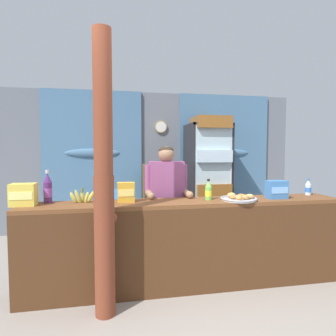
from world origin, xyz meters
The scene contains 16 objects.
ground_plane centered at (0.00, 1.12, 0.00)m, with size 7.28×7.28×0.00m, color gray.
back_wall_curtained centered at (0.02, 2.84, 1.31)m, with size 5.38×0.22×2.53m.
stall_counter centered at (0.05, 0.38, 0.56)m, with size 3.42×0.46×0.93m.
timber_post centered at (-0.81, 0.08, 1.20)m, with size 0.20×0.18×2.50m.
drink_fridge centered at (0.88, 2.29, 1.12)m, with size 0.71×0.76×2.04m.
bottle_shelf_rack centered at (0.00, 2.48, 0.64)m, with size 0.48×0.28×1.23m.
plastic_lawn_chair centered at (-0.81, 1.99, 0.49)m, with size 0.62×0.62×0.86m.
shopkeeper centered at (-0.11, 0.89, 0.96)m, with size 0.52×0.42×1.52m.
soda_bottle_grape_soda centered at (-1.40, 0.63, 1.07)m, with size 0.09×0.09×0.34m.
soda_bottle_lime_soda centered at (0.28, 0.50, 1.03)m, with size 0.08×0.08×0.23m.
soda_bottle_water centered at (1.58, 0.60, 1.02)m, with size 0.07×0.07×0.20m.
snack_box_choco_powder centered at (-0.61, 0.52, 1.03)m, with size 0.18×0.10×0.21m.
snack_box_biscuit centered at (1.06, 0.44, 1.03)m, with size 0.22×0.14×0.20m.
snack_box_instant_noodle centered at (-1.59, 0.51, 1.04)m, with size 0.23×0.16×0.22m.
pastry_tray centered at (0.60, 0.41, 0.95)m, with size 0.39×0.39×0.07m.
banana_bunch centered at (-1.05, 0.57, 0.99)m, with size 0.28×0.07×0.16m.
Camera 1 is at (-0.71, -2.42, 1.46)m, focal length 30.15 mm.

